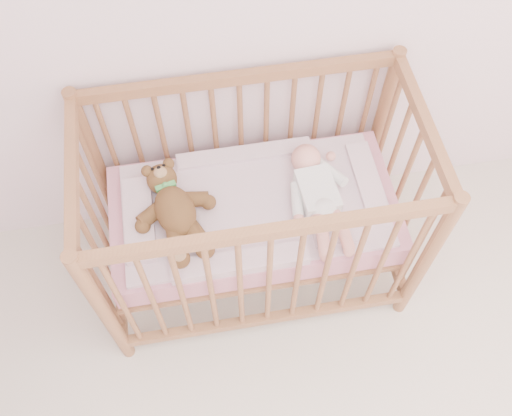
{
  "coord_description": "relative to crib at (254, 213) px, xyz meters",
  "views": [
    {
      "loc": [
        -0.45,
        0.37,
        2.61
      ],
      "look_at": [
        -0.25,
        1.55,
        0.62
      ],
      "focal_mm": 40.0,
      "sensor_mm": 36.0,
      "label": 1
    }
  ],
  "objects": [
    {
      "name": "baby",
      "position": [
        0.26,
        -0.02,
        0.14
      ],
      "size": [
        0.31,
        0.59,
        0.14
      ],
      "primitive_type": null,
      "rotation": [
        0.0,
        0.0,
        0.07
      ],
      "color": "white",
      "rests_on": "blanket"
    },
    {
      "name": "mattress",
      "position": [
        0.0,
        0.0,
        -0.01
      ],
      "size": [
        1.22,
        0.62,
        0.13
      ],
      "primitive_type": "cube",
      "color": "pink",
      "rests_on": "crib"
    },
    {
      "name": "teddy_bear",
      "position": [
        -0.33,
        -0.02,
        0.15
      ],
      "size": [
        0.47,
        0.58,
        0.14
      ],
      "primitive_type": null,
      "rotation": [
        0.0,
        0.0,
        0.24
      ],
      "color": "brown",
      "rests_on": "blanket"
    },
    {
      "name": "blanket",
      "position": [
        0.0,
        0.0,
        0.06
      ],
      "size": [
        1.1,
        0.58,
        0.06
      ],
      "primitive_type": null,
      "color": "pink",
      "rests_on": "mattress"
    },
    {
      "name": "crib",
      "position": [
        0.0,
        0.0,
        0.0
      ],
      "size": [
        1.36,
        0.76,
        1.0
      ],
      "primitive_type": null,
      "color": "#A26F44",
      "rests_on": "floor"
    }
  ]
}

